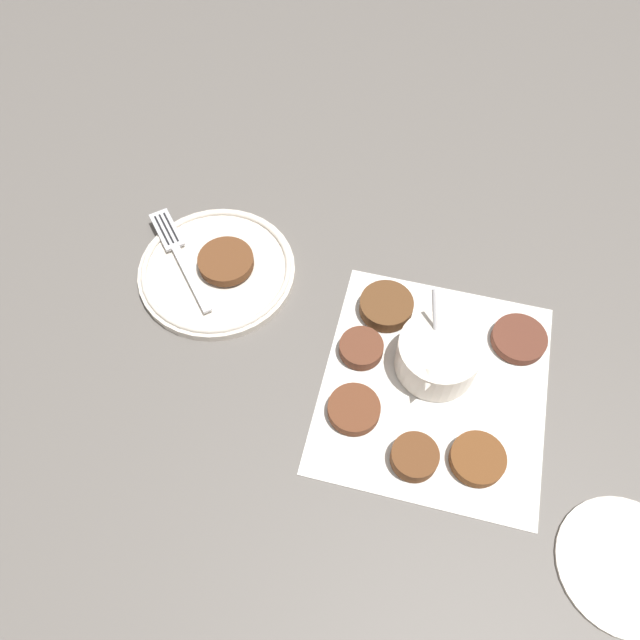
# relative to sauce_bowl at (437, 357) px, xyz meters

# --- Properties ---
(ground_plane) EXTENTS (4.00, 4.00, 0.00)m
(ground_plane) POSITION_rel_sauce_bowl_xyz_m (0.02, 0.03, -0.03)
(ground_plane) COLOR #605B56
(napkin) EXTENTS (0.36, 0.33, 0.00)m
(napkin) POSITION_rel_sauce_bowl_xyz_m (0.03, 0.01, -0.03)
(napkin) COLOR silver
(napkin) RESTS_ON ground_plane
(sauce_bowl) EXTENTS (0.12, 0.11, 0.10)m
(sauce_bowl) POSITION_rel_sauce_bowl_xyz_m (0.00, 0.00, 0.00)
(sauce_bowl) COLOR silver
(sauce_bowl) RESTS_ON napkin
(fritter_0) EXTENTS (0.06, 0.06, 0.02)m
(fritter_0) POSITION_rel_sauce_bowl_xyz_m (0.02, -0.10, -0.02)
(fritter_0) COLOR brown
(fritter_0) RESTS_ON napkin
(fritter_1) EXTENTS (0.07, 0.07, 0.01)m
(fritter_1) POSITION_rel_sauce_bowl_xyz_m (-0.08, 0.09, -0.02)
(fritter_1) COLOR brown
(fritter_1) RESTS_ON napkin
(fritter_2) EXTENTS (0.07, 0.07, 0.02)m
(fritter_2) POSITION_rel_sauce_bowl_xyz_m (-0.06, -0.09, -0.01)
(fritter_2) COLOR brown
(fritter_2) RESTS_ON napkin
(fritter_3) EXTENTS (0.07, 0.07, 0.02)m
(fritter_3) POSITION_rel_sauce_bowl_xyz_m (0.10, -0.08, -0.02)
(fritter_3) COLOR brown
(fritter_3) RESTS_ON napkin
(fritter_4) EXTENTS (0.07, 0.07, 0.02)m
(fritter_4) POSITION_rel_sauce_bowl_xyz_m (0.11, 0.09, -0.02)
(fritter_4) COLOR brown
(fritter_4) RESTS_ON napkin
(fritter_5) EXTENTS (0.06, 0.06, 0.02)m
(fritter_5) POSITION_rel_sauce_bowl_xyz_m (0.13, 0.02, -0.01)
(fritter_5) COLOR brown
(fritter_5) RESTS_ON napkin
(serving_plate) EXTENTS (0.23, 0.23, 0.02)m
(serving_plate) POSITION_rel_sauce_bowl_xyz_m (-0.02, -0.34, -0.02)
(serving_plate) COLOR silver
(serving_plate) RESTS_ON ground_plane
(fritter_on_plate) EXTENTS (0.08, 0.08, 0.01)m
(fritter_on_plate) POSITION_rel_sauce_bowl_xyz_m (-0.03, -0.33, -0.00)
(fritter_on_plate) COLOR brown
(fritter_on_plate) RESTS_ON serving_plate
(fork) EXTENTS (0.14, 0.17, 0.00)m
(fork) POSITION_rel_sauce_bowl_xyz_m (-0.03, -0.41, -0.01)
(fork) COLOR silver
(fork) RESTS_ON serving_plate
(extra_saucer) EXTENTS (0.16, 0.16, 0.01)m
(extra_saucer) POSITION_rel_sauce_bowl_xyz_m (0.16, 0.27, -0.02)
(extra_saucer) COLOR silver
(extra_saucer) RESTS_ON ground_plane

